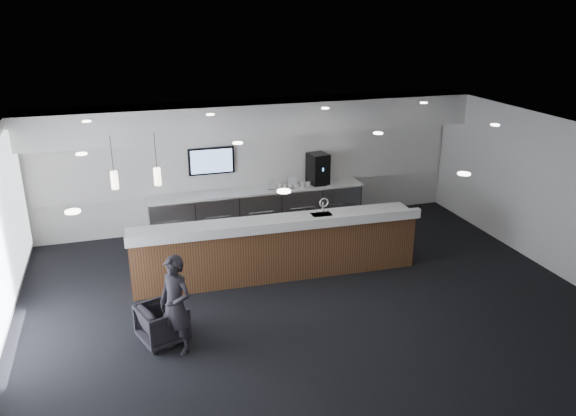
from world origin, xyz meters
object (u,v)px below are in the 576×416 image
object	(u,v)px
service_counter	(276,247)
coffee_machine	(318,169)
armchair	(163,323)
lounge_guest	(176,305)

from	to	relation	value
service_counter	coffee_machine	distance (m)	3.16
service_counter	armchair	size ratio (longest dim) A/B	8.11
lounge_guest	service_counter	bearing A→B (deg)	92.48
service_counter	lounge_guest	world-z (taller)	lounge_guest
lounge_guest	coffee_machine	bearing A→B (deg)	98.38
armchair	lounge_guest	size ratio (longest dim) A/B	0.44
service_counter	lounge_guest	xyz separation A→B (m)	(-2.14, -2.04, 0.21)
coffee_machine	lounge_guest	xyz separation A→B (m)	(-3.90, -4.56, -0.53)
coffee_machine	lounge_guest	size ratio (longest dim) A/B	0.47
service_counter	coffee_machine	bearing A→B (deg)	57.11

